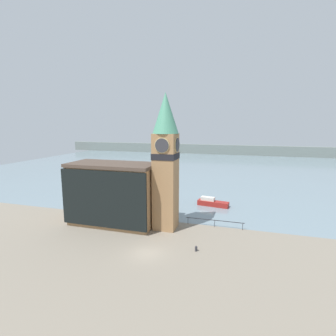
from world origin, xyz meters
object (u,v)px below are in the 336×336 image
Objects in this scene: clock_tower at (166,158)px; boat_near at (212,203)px; pier_building at (113,194)px; mooring_bollard_near at (196,248)px.

clock_tower is 17.34m from boat_near.
pier_building is at bearing -126.99° from boat_near.
clock_tower is 1.47× the size of pier_building.
boat_near is at bearing 67.35° from clock_tower.
clock_tower is 29.28× the size of mooring_bollard_near.
mooring_bollard_near is (14.42, -5.43, -4.53)m from pier_building.
pier_building is 20.01m from boat_near.
mooring_bollard_near is at bearing -20.63° from pier_building.
pier_building is (-8.54, -0.67, -5.84)m from clock_tower.
boat_near reaches higher than mooring_bollard_near.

